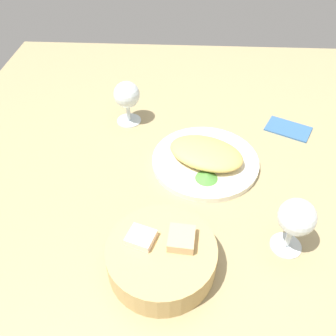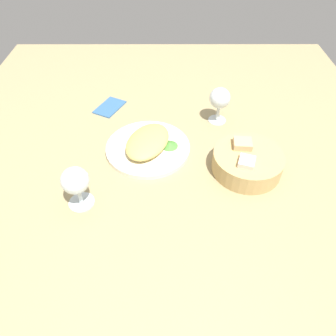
% 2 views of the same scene
% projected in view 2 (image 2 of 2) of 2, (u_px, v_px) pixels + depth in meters
% --- Properties ---
extents(ground_plane, '(1.40, 1.40, 0.02)m').
position_uv_depth(ground_plane, '(168.00, 144.00, 0.96)').
color(ground_plane, tan).
extents(plate, '(0.25, 0.25, 0.01)m').
position_uv_depth(plate, '(149.00, 148.00, 0.92)').
color(plate, white).
rests_on(plate, ground_plane).
extents(omelette, '(0.20, 0.17, 0.04)m').
position_uv_depth(omelette, '(148.00, 141.00, 0.91)').
color(omelette, tan).
rests_on(omelette, plate).
extents(lettuce_garnish, '(0.05, 0.05, 0.01)m').
position_uv_depth(lettuce_garnish, '(170.00, 144.00, 0.92)').
color(lettuce_garnish, '#4B8C38').
rests_on(lettuce_garnish, plate).
extents(bread_basket, '(0.19, 0.19, 0.08)m').
position_uv_depth(bread_basket, '(248.00, 162.00, 0.85)').
color(bread_basket, tan).
rests_on(bread_basket, ground_plane).
extents(wine_glass_near, '(0.07, 0.07, 0.12)m').
position_uv_depth(wine_glass_near, '(76.00, 182.00, 0.73)').
color(wine_glass_near, silver).
rests_on(wine_glass_near, ground_plane).
extents(wine_glass_far, '(0.07, 0.07, 0.12)m').
position_uv_depth(wine_glass_far, '(220.00, 100.00, 0.98)').
color(wine_glass_far, silver).
rests_on(wine_glass_far, ground_plane).
extents(folded_napkin, '(0.13, 0.11, 0.01)m').
position_uv_depth(folded_napkin, '(110.00, 107.00, 1.08)').
color(folded_napkin, '#335F91').
rests_on(folded_napkin, ground_plane).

